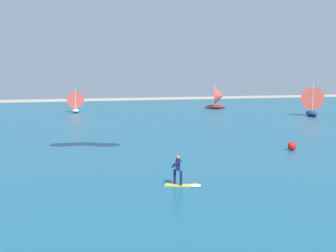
{
  "coord_description": "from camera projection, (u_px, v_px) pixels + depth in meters",
  "views": [
    {
      "loc": [
        -7.27,
        -4.93,
        5.91
      ],
      "look_at": [
        -0.04,
        17.07,
        3.11
      ],
      "focal_mm": 43.1,
      "sensor_mm": 36.0,
      "label": 1
    }
  ],
  "objects": [
    {
      "name": "sailboat_anchored_offshore",
      "position": [
        218.0,
        98.0,
        74.73
      ],
      "size": [
        4.06,
        3.62,
        4.53
      ],
      "color": "maroon",
      "rests_on": "ocean"
    },
    {
      "name": "sailboat_trailing",
      "position": [
        75.0,
        101.0,
        67.3
      ],
      "size": [
        2.89,
        3.4,
        3.96
      ],
      "color": "silver",
      "rests_on": "ocean"
    },
    {
      "name": "ocean",
      "position": [
        93.0,
        121.0,
        54.84
      ],
      "size": [
        160.0,
        90.0,
        0.1
      ],
      "primitive_type": "cube",
      "color": "#1E607F",
      "rests_on": "ground"
    },
    {
      "name": "kitesurfer",
      "position": [
        181.0,
        175.0,
        21.68
      ],
      "size": [
        2.01,
        1.34,
        1.67
      ],
      "color": "yellow",
      "rests_on": "ocean"
    },
    {
      "name": "sailboat_mid_left",
      "position": [
        311.0,
        101.0,
        61.45
      ],
      "size": [
        3.93,
        4.4,
        4.95
      ],
      "color": "navy",
      "rests_on": "ocean"
    },
    {
      "name": "marker_buoy",
      "position": [
        292.0,
        146.0,
        32.26
      ],
      "size": [
        0.69,
        0.69,
        0.69
      ],
      "primitive_type": "sphere",
      "color": "red",
      "rests_on": "ocean"
    }
  ]
}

